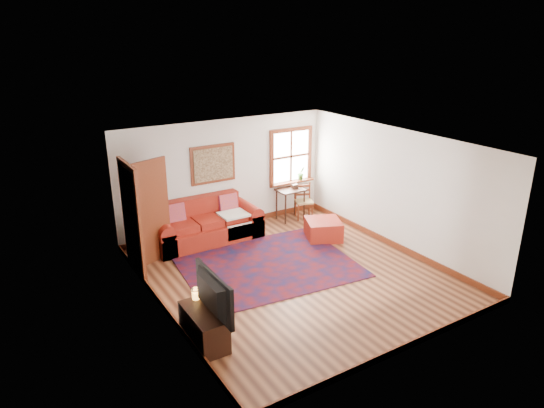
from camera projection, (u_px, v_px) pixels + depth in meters
ground at (293, 274)px, 9.06m from camera, size 5.50×5.50×0.00m
room_envelope at (294, 190)px, 8.52m from camera, size 5.04×5.54×2.52m
window at (292, 162)px, 11.66m from camera, size 1.18×0.20×1.38m
doorway at (143, 214)px, 9.04m from camera, size 0.89×1.08×2.14m
framed_artwork at (213, 164)px, 10.56m from camera, size 1.05×0.07×0.85m
persian_rug at (268, 265)px, 9.39m from camera, size 3.47×2.89×0.02m
red_leather_sofa at (206, 227)px, 10.44m from camera, size 2.34×0.97×0.92m
red_ottoman at (323, 229)px, 10.57m from camera, size 0.96×0.96×0.41m
side_table at (290, 194)px, 11.50m from camera, size 0.63×0.47×0.76m
ladder_back_chair at (304, 200)px, 11.66m from camera, size 0.52×0.51×0.86m
media_cabinet at (204, 327)px, 7.01m from camera, size 0.42×0.93×0.51m
television at (207, 295)px, 6.73m from camera, size 0.15×1.11×0.64m
candle_hurricane at (196, 294)px, 7.21m from camera, size 0.12×0.12×0.18m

